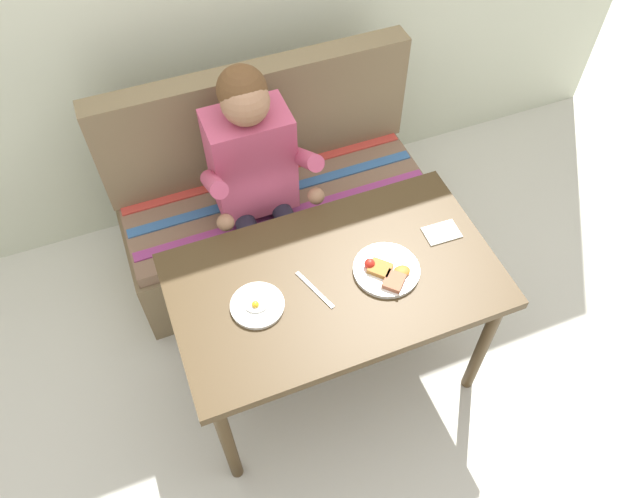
{
  "coord_description": "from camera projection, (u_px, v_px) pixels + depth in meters",
  "views": [
    {
      "loc": [
        -0.52,
        -1.16,
        2.56
      ],
      "look_at": [
        0.0,
        0.15,
        0.72
      ],
      "focal_mm": 34.31,
      "sensor_mm": 36.0,
      "label": 1
    }
  ],
  "objects": [
    {
      "name": "napkin",
      "position": [
        442.0,
        233.0,
        2.35
      ],
      "size": [
        0.14,
        0.1,
        0.01
      ],
      "primitive_type": "cube",
      "rotation": [
        0.0,
        0.0,
        -0.04
      ],
      "color": "silver",
      "rests_on": "table"
    },
    {
      "name": "plate_breakfast",
      "position": [
        386.0,
        270.0,
        2.23
      ],
      "size": [
        0.25,
        0.25,
        0.05
      ],
      "color": "white",
      "rests_on": "table"
    },
    {
      "name": "ground_plane",
      "position": [
        332.0,
        368.0,
        2.81
      ],
      "size": [
        8.0,
        8.0,
        0.0
      ],
      "primitive_type": "plane",
      "color": "beige"
    },
    {
      "name": "table",
      "position": [
        335.0,
        290.0,
        2.29
      ],
      "size": [
        1.2,
        0.7,
        0.73
      ],
      "color": "#412F19",
      "rests_on": "ground"
    },
    {
      "name": "couch",
      "position": [
        274.0,
        205.0,
        2.98
      ],
      "size": [
        1.44,
        0.56,
        1.0
      ],
      "color": "#756245",
      "rests_on": "ground"
    },
    {
      "name": "plate_eggs",
      "position": [
        257.0,
        305.0,
        2.15
      ],
      "size": [
        0.19,
        0.19,
        0.04
      ],
      "color": "white",
      "rests_on": "table"
    },
    {
      "name": "person",
      "position": [
        257.0,
        175.0,
        2.53
      ],
      "size": [
        0.45,
        0.61,
        1.21
      ],
      "color": "#BB4869",
      "rests_on": "ground"
    },
    {
      "name": "knife",
      "position": [
        315.0,
        290.0,
        2.19
      ],
      "size": [
        0.08,
        0.19,
        0.0
      ],
      "primitive_type": "cube",
      "rotation": [
        0.0,
        0.0,
        0.34
      ],
      "color": "silver",
      "rests_on": "table"
    }
  ]
}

